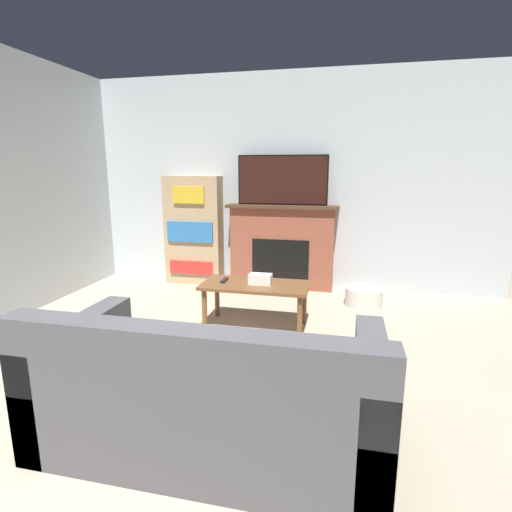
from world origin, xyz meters
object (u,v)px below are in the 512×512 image
at_px(tv, 282,180).
at_px(coffee_table, 255,290).
at_px(bookshelf, 194,230).
at_px(fireplace, 282,246).
at_px(couch, 211,397).
at_px(storage_basket, 364,297).

relative_size(tv, coffee_table, 1.09).
xyz_separation_m(coffee_table, bookshelf, (-1.16, 1.36, 0.34)).
distance_m(tv, coffee_table, 1.70).
xyz_separation_m(fireplace, bookshelf, (-1.19, -0.02, 0.17)).
distance_m(fireplace, coffee_table, 1.39).
height_order(fireplace, couch, fireplace).
height_order(fireplace, storage_basket, fireplace).
bearing_deg(storage_basket, fireplace, 153.89).
distance_m(couch, coffee_table, 1.74).
xyz_separation_m(couch, coffee_table, (-0.14, 1.73, 0.10)).
bearing_deg(couch, fireplace, 91.94).
distance_m(tv, bookshelf, 1.37).
xyz_separation_m(tv, bookshelf, (-1.19, -0.00, -0.67)).
relative_size(couch, storage_basket, 4.46).
bearing_deg(coffee_table, storage_basket, 39.24).
xyz_separation_m(tv, storage_basket, (1.03, -0.49, -1.29)).
bearing_deg(bookshelf, fireplace, 1.08).
height_order(couch, coffee_table, couch).
bearing_deg(storage_basket, tv, 154.78).
bearing_deg(tv, coffee_table, -91.40).
bearing_deg(tv, bookshelf, -179.87).
relative_size(fireplace, storage_basket, 3.40).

